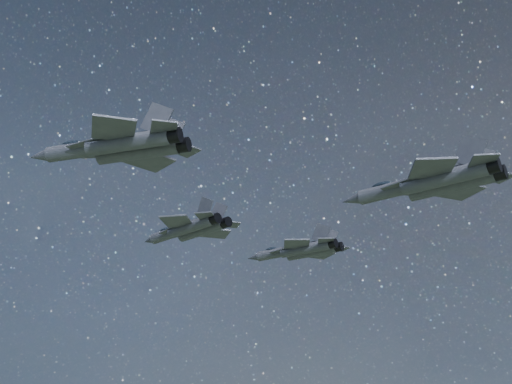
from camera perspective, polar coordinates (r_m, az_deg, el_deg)
The scene contains 4 objects.
jet_lead at distance 83.32m, azimuth -6.32°, elevation -3.49°, with size 17.53×12.22×4.41m.
jet_left at distance 90.68m, azimuth 4.30°, elevation -5.53°, with size 16.75×11.93×4.27m.
jet_right at distance 62.71m, azimuth -12.79°, elevation 4.26°, with size 18.90×12.69×4.77m.
jet_slot at distance 69.29m, azimuth 16.53°, elevation 0.91°, with size 19.67×14.00×5.01m.
Camera 1 is at (39.20, -54.97, 113.68)m, focal length 42.00 mm.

